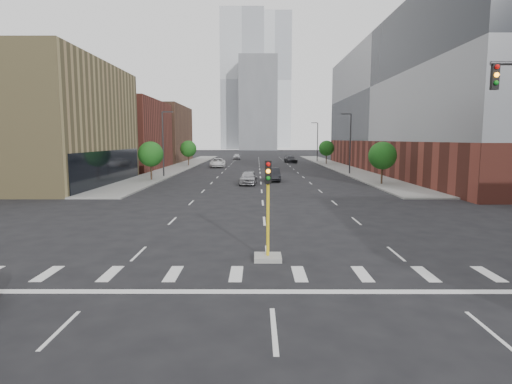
{
  "coord_description": "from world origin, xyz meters",
  "views": [
    {
      "loc": [
        -0.48,
        -9.41,
        5.31
      ],
      "look_at": [
        -0.53,
        13.21,
        2.5
      ],
      "focal_mm": 30.0,
      "sensor_mm": 36.0,
      "label": 1
    }
  ],
  "objects_px": {
    "car_mid_right": "(273,175)",
    "car_far_left": "(218,163)",
    "median_traffic_signal": "(268,238)",
    "car_near_left": "(248,178)",
    "car_distant": "(237,157)",
    "car_deep_right": "(291,159)"
  },
  "relations": [
    {
      "from": "median_traffic_signal",
      "to": "car_distant",
      "type": "xyz_separation_m",
      "value": [
        -5.75,
        93.01,
        -0.21
      ]
    },
    {
      "from": "car_near_left",
      "to": "car_deep_right",
      "type": "height_order",
      "value": "car_near_left"
    },
    {
      "from": "car_near_left",
      "to": "car_deep_right",
      "type": "distance_m",
      "value": 46.7
    },
    {
      "from": "car_mid_right",
      "to": "car_far_left",
      "type": "distance_m",
      "value": 28.07
    },
    {
      "from": "median_traffic_signal",
      "to": "car_near_left",
      "type": "bearing_deg",
      "value": 92.73
    },
    {
      "from": "median_traffic_signal",
      "to": "car_near_left",
      "type": "xyz_separation_m",
      "value": [
        -1.5,
        31.51,
        -0.16
      ]
    },
    {
      "from": "car_mid_right",
      "to": "car_far_left",
      "type": "height_order",
      "value": "car_far_left"
    },
    {
      "from": "car_mid_right",
      "to": "car_distant",
      "type": "xyz_separation_m",
      "value": [
        -7.25,
        57.38,
        -0.06
      ]
    },
    {
      "from": "car_near_left",
      "to": "car_far_left",
      "type": "height_order",
      "value": "car_far_left"
    },
    {
      "from": "median_traffic_signal",
      "to": "car_far_left",
      "type": "xyz_separation_m",
      "value": [
        -7.86,
        62.09,
        -0.13
      ]
    },
    {
      "from": "car_distant",
      "to": "car_mid_right",
      "type": "bearing_deg",
      "value": -84.76
    },
    {
      "from": "car_mid_right",
      "to": "car_distant",
      "type": "bearing_deg",
      "value": 95.63
    },
    {
      "from": "car_distant",
      "to": "median_traffic_signal",
      "type": "bearing_deg",
      "value": -88.43
    },
    {
      "from": "car_near_left",
      "to": "car_deep_right",
      "type": "xyz_separation_m",
      "value": [
        8.54,
        45.92,
        -0.05
      ]
    },
    {
      "from": "car_mid_right",
      "to": "car_far_left",
      "type": "bearing_deg",
      "value": 107.91
    },
    {
      "from": "car_near_left",
      "to": "car_mid_right",
      "type": "distance_m",
      "value": 5.1
    },
    {
      "from": "car_far_left",
      "to": "car_deep_right",
      "type": "bearing_deg",
      "value": 42.14
    },
    {
      "from": "car_near_left",
      "to": "car_distant",
      "type": "xyz_separation_m",
      "value": [
        -4.25,
        61.5,
        -0.05
      ]
    },
    {
      "from": "car_deep_right",
      "to": "median_traffic_signal",
      "type": "bearing_deg",
      "value": -104.82
    },
    {
      "from": "car_mid_right",
      "to": "car_deep_right",
      "type": "bearing_deg",
      "value": 80.87
    },
    {
      "from": "median_traffic_signal",
      "to": "car_distant",
      "type": "distance_m",
      "value": 93.19
    },
    {
      "from": "car_deep_right",
      "to": "car_distant",
      "type": "relative_size",
      "value": 1.17
    }
  ]
}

